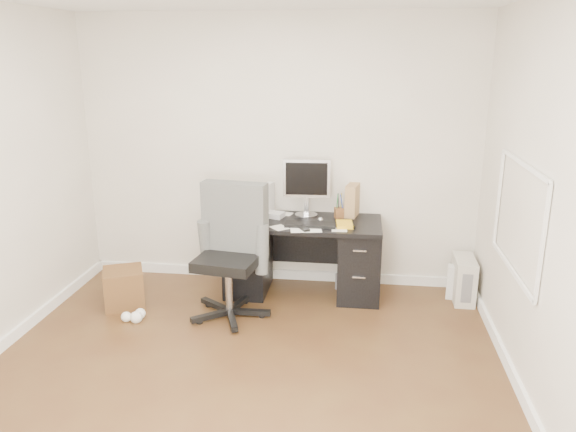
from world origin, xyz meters
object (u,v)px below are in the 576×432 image
keyboard (310,225)px  wicker_basket (124,288)px  pc_tower (464,279)px  desk (303,255)px  office_chair (228,254)px  lcd_monitor (307,188)px

keyboard → wicker_basket: (-1.73, -0.34, -0.58)m
pc_tower → wicker_basket: 3.25m
wicker_basket → pc_tower: bearing=9.5°
desk → office_chair: size_ratio=1.24×
desk → lcd_monitor: lcd_monitor is taller
lcd_monitor → keyboard: 0.43m
lcd_monitor → pc_tower: size_ratio=1.36×
desk → office_chair: 0.88m
desk → wicker_basket: (-1.65, -0.50, -0.22)m
desk → keyboard: bearing=-62.5°
lcd_monitor → pc_tower: 1.76m
pc_tower → lcd_monitor: bearing=176.3°
keyboard → wicker_basket: 1.86m
keyboard → office_chair: bearing=-148.3°
keyboard → wicker_basket: bearing=-169.5°
lcd_monitor → office_chair: (-0.62, -0.77, -0.44)m
pc_tower → keyboard: bearing=-171.3°
pc_tower → office_chair: bearing=-162.4°
desk → office_chair: bearing=-135.4°
office_chair → pc_tower: (2.16, 0.63, -0.39)m
lcd_monitor → keyboard: lcd_monitor is taller
keyboard → office_chair: (-0.69, -0.44, -0.16)m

